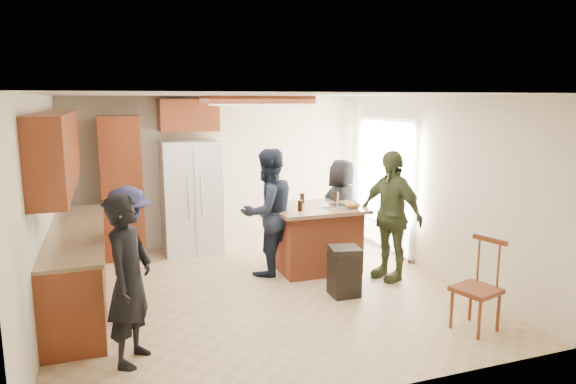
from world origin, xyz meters
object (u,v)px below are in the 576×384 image
object	(u,v)px
person_front_left	(129,280)
trash_bin	(344,271)
person_counter	(129,252)
refrigerator	(191,197)
spindle_chair	(477,289)
person_behind_right	(342,208)
person_behind_left	(268,212)
kitchen_island	(316,237)
person_side_right	(390,215)

from	to	relation	value
person_front_left	trash_bin	bearing A→B (deg)	-44.75
person_counter	refrigerator	xyz separation A→B (m)	(1.07, 2.28, 0.15)
spindle_chair	person_behind_right	bearing A→B (deg)	94.25
person_counter	trash_bin	xyz separation A→B (m)	(2.56, -0.29, -0.43)
person_behind_left	trash_bin	bearing A→B (deg)	100.49
refrigerator	kitchen_island	size ratio (longest dim) A/B	1.41
person_behind_right	refrigerator	distance (m)	2.41
person_side_right	trash_bin	world-z (taller)	person_side_right
person_front_left	person_behind_left	size ratio (longest dim) A/B	0.90
person_front_left	trash_bin	size ratio (longest dim) A/B	2.56
person_behind_right	trash_bin	size ratio (longest dim) A/B	2.43
person_side_right	person_behind_left	bearing A→B (deg)	-133.37
person_behind_right	person_front_left	bearing A→B (deg)	4.77
person_front_left	person_behind_right	distance (m)	4.06
kitchen_island	person_counter	bearing A→B (deg)	-163.52
kitchen_island	person_behind_right	bearing A→B (deg)	37.57
trash_bin	kitchen_island	bearing A→B (deg)	86.63
spindle_chair	person_behind_left	bearing A→B (deg)	122.31
person_front_left	trash_bin	distance (m)	2.77
person_behind_right	person_counter	distance (m)	3.48
person_behind_right	kitchen_island	distance (m)	0.85
person_front_left	spindle_chair	world-z (taller)	person_front_left
person_side_right	person_counter	size ratio (longest dim) A/B	1.19
person_side_right	refrigerator	xyz separation A→B (m)	(-2.35, 2.19, 0.01)
person_behind_left	person_side_right	xyz separation A→B (m)	(1.51, -0.73, -0.00)
person_behind_left	trash_bin	xyz separation A→B (m)	(0.65, -1.11, -0.57)
person_behind_left	spindle_chair	world-z (taller)	person_behind_left
person_counter	kitchen_island	size ratio (longest dim) A/B	1.17
person_behind_right	person_side_right	world-z (taller)	person_side_right
kitchen_island	spindle_chair	size ratio (longest dim) A/B	1.29
person_side_right	spindle_chair	size ratio (longest dim) A/B	1.79
refrigerator	kitchen_island	world-z (taller)	refrigerator
spindle_chair	person_counter	bearing A→B (deg)	154.59
person_counter	person_side_right	bearing A→B (deg)	-77.80
person_counter	spindle_chair	world-z (taller)	person_counter
refrigerator	spindle_chair	bearing A→B (deg)	-58.60
person_behind_right	person_counter	size ratio (longest dim) A/B	1.02
person_front_left	spindle_chair	distance (m)	3.57
person_counter	refrigerator	distance (m)	2.52
person_behind_right	person_counter	xyz separation A→B (m)	(-3.25, -1.26, -0.02)
person_front_left	person_side_right	world-z (taller)	person_side_right
person_behind_right	spindle_chair	world-z (taller)	person_behind_right
person_behind_left	refrigerator	size ratio (longest dim) A/B	0.99
person_front_left	person_behind_left	distance (m)	2.75
person_behind_left	trash_bin	world-z (taller)	person_behind_left
person_behind_left	person_side_right	distance (m)	1.68
refrigerator	kitchen_island	distance (m)	2.20
person_behind_left	kitchen_island	size ratio (longest dim) A/B	1.39
trash_bin	person_counter	bearing A→B (deg)	173.59
refrigerator	trash_bin	world-z (taller)	refrigerator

